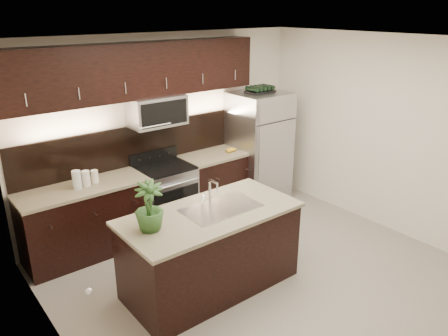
% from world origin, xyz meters
% --- Properties ---
extents(ground, '(4.50, 4.50, 0.00)m').
position_xyz_m(ground, '(0.00, 0.00, 0.00)').
color(ground, gray).
rests_on(ground, ground).
extents(room_walls, '(4.52, 4.02, 2.71)m').
position_xyz_m(room_walls, '(-0.11, -0.04, 1.70)').
color(room_walls, silver).
rests_on(room_walls, ground).
extents(counter_run, '(3.51, 0.65, 0.94)m').
position_xyz_m(counter_run, '(-0.46, 1.69, 0.47)').
color(counter_run, black).
rests_on(counter_run, ground).
extents(upper_fixtures, '(3.49, 0.40, 1.66)m').
position_xyz_m(upper_fixtures, '(-0.43, 1.84, 2.14)').
color(upper_fixtures, black).
rests_on(upper_fixtures, counter_run).
extents(island, '(1.96, 0.96, 0.94)m').
position_xyz_m(island, '(-0.60, 0.14, 0.47)').
color(island, black).
rests_on(island, ground).
extents(sink_faucet, '(0.84, 0.50, 0.28)m').
position_xyz_m(sink_faucet, '(-0.45, 0.15, 0.96)').
color(sink_faucet, silver).
rests_on(sink_faucet, island).
extents(refrigerator, '(0.85, 0.77, 1.77)m').
position_xyz_m(refrigerator, '(1.47, 1.63, 0.89)').
color(refrigerator, '#B2B2B7').
rests_on(refrigerator, ground).
extents(wine_rack, '(0.44, 0.27, 0.10)m').
position_xyz_m(wine_rack, '(1.47, 1.63, 1.82)').
color(wine_rack, black).
rests_on(wine_rack, refrigerator).
extents(plant, '(0.37, 0.37, 0.50)m').
position_xyz_m(plant, '(-1.30, 0.19, 1.19)').
color(plant, '#2A4E1F').
rests_on(plant, island).
extents(canisters, '(0.34, 0.16, 0.23)m').
position_xyz_m(canisters, '(-1.39, 1.66, 1.04)').
color(canisters, silver).
rests_on(canisters, counter_run).
extents(french_press, '(0.11, 0.11, 0.32)m').
position_xyz_m(french_press, '(1.17, 1.64, 1.06)').
color(french_press, silver).
rests_on(french_press, counter_run).
extents(bananas, '(0.20, 0.17, 0.06)m').
position_xyz_m(bananas, '(0.83, 1.61, 0.97)').
color(bananas, gold).
rests_on(bananas, counter_run).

